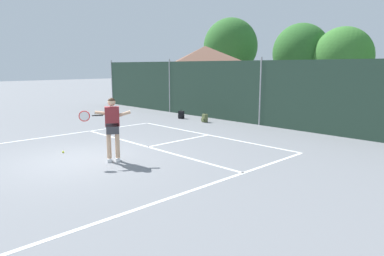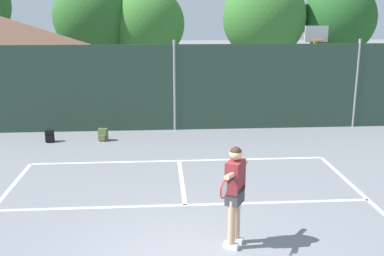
# 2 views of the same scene
# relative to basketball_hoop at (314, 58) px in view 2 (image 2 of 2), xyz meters

# --- Properties ---
(court_markings) EXTENTS (8.30, 11.10, 0.01)m
(court_markings) POSITION_rel_basketball_hoop_xyz_m (-5.50, -10.06, -2.31)
(court_markings) COLOR white
(court_markings) RESTS_ON ground
(chainlink_fence) EXTENTS (26.09, 0.09, 3.15)m
(chainlink_fence) POSITION_rel_basketball_hoop_xyz_m (-5.50, -1.70, -0.81)
(chainlink_fence) COLOR #284233
(chainlink_fence) RESTS_ON ground
(basketball_hoop) EXTENTS (0.90, 0.67, 3.55)m
(basketball_hoop) POSITION_rel_basketball_hoop_xyz_m (0.00, 0.00, 0.00)
(basketball_hoop) COLOR yellow
(basketball_hoop) RESTS_ON ground
(treeline_backdrop) EXTENTS (26.19, 4.55, 7.00)m
(treeline_backdrop) POSITION_rel_basketball_hoop_xyz_m (-6.36, 9.60, 1.56)
(treeline_backdrop) COLOR brown
(treeline_backdrop) RESTS_ON ground
(tennis_player) EXTENTS (0.69, 1.32, 1.85)m
(tennis_player) POSITION_rel_basketball_hoop_xyz_m (-4.73, -10.05, -1.20)
(tennis_player) COLOR silver
(tennis_player) RESTS_ON ground
(backpack_black) EXTENTS (0.32, 0.31, 0.46)m
(backpack_black) POSITION_rel_basketball_hoop_xyz_m (-9.57, -2.99, -2.12)
(backpack_black) COLOR black
(backpack_black) RESTS_ON ground
(backpack_olive) EXTENTS (0.32, 0.30, 0.46)m
(backpack_olive) POSITION_rel_basketball_hoop_xyz_m (-7.88, -2.96, -2.12)
(backpack_olive) COLOR #566038
(backpack_olive) RESTS_ON ground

